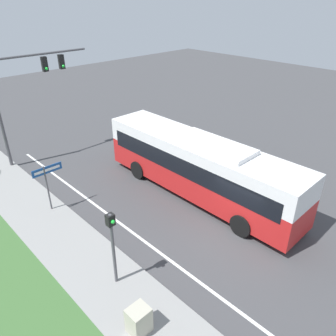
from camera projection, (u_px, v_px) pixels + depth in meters
ground_plane at (235, 230)px, 15.53m from camera, size 80.00×80.00×0.00m
sidewalk at (133, 306)px, 11.71m from camera, size 2.80×80.00×0.12m
lane_divider_near at (183, 270)px, 13.33m from camera, size 0.14×30.00×0.01m
bus at (199, 164)px, 17.43m from camera, size 2.67×11.96×3.44m
signal_gantry at (25, 86)px, 20.05m from camera, size 6.37×0.41×6.87m
pedestrian_signal at (112, 239)px, 11.68m from camera, size 0.28×0.34×3.27m
street_sign at (47, 179)px, 16.12m from camera, size 1.53×0.08×2.58m
utility_cabinet at (139, 320)px, 10.58m from camera, size 0.70×0.62×1.00m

